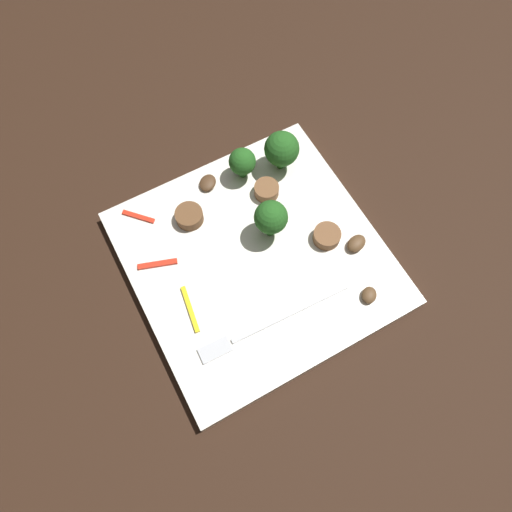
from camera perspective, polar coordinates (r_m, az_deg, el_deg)
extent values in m
plane|color=black|center=(0.57, 0.00, -0.69)|extent=(1.40, 1.40, 0.00)
cube|color=white|center=(0.56, 0.00, -0.35)|extent=(0.29, 0.29, 0.02)
cube|color=silver|center=(0.53, 3.96, -7.05)|extent=(0.15, 0.01, 0.00)
cube|color=silver|center=(0.52, -4.98, -11.28)|extent=(0.04, 0.02, 0.00)
cylinder|color=#296420|center=(0.60, -1.63, 10.33)|extent=(0.01, 0.01, 0.02)
sphere|color=#235B1E|center=(0.58, -1.68, 11.38)|extent=(0.03, 0.03, 0.03)
cylinder|color=#296420|center=(0.60, 3.02, 11.49)|extent=(0.01, 0.01, 0.02)
sphere|color=#235B1E|center=(0.58, 3.13, 12.84)|extent=(0.04, 0.04, 0.04)
cylinder|color=#296420|center=(0.55, 1.75, 3.51)|extent=(0.01, 0.01, 0.03)
sphere|color=#235B1E|center=(0.53, 1.83, 4.72)|extent=(0.04, 0.04, 0.04)
cylinder|color=brown|center=(0.56, 8.57, 2.41)|extent=(0.04, 0.04, 0.01)
cylinder|color=brown|center=(0.57, -8.09, 4.80)|extent=(0.04, 0.04, 0.02)
cylinder|color=brown|center=(0.59, 1.28, 7.99)|extent=(0.04, 0.04, 0.01)
ellipsoid|color=brown|center=(0.55, 13.55, -4.63)|extent=(0.03, 0.03, 0.01)
ellipsoid|color=brown|center=(0.57, 12.07, 1.50)|extent=(0.03, 0.03, 0.01)
ellipsoid|color=#4C331E|center=(0.60, -5.88, 8.82)|extent=(0.03, 0.03, 0.01)
cube|color=yellow|center=(0.53, -7.98, -6.40)|extent=(0.01, 0.06, 0.00)
cube|color=red|center=(0.59, -14.06, 4.66)|extent=(0.03, 0.03, 0.00)
cube|color=red|center=(0.56, -11.85, -0.96)|extent=(0.05, 0.02, 0.00)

